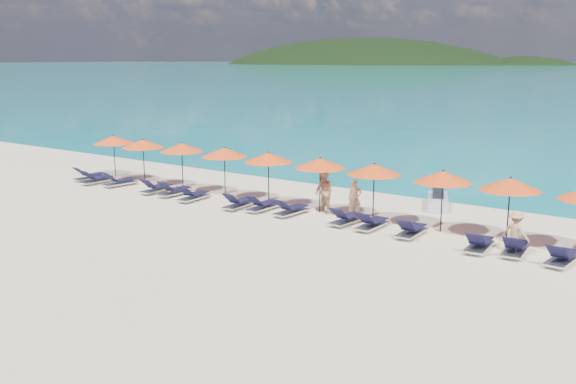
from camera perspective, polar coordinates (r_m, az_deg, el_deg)
The scene contains 31 objects.
ground at distance 22.17m, azimuth -4.55°, elevation -4.33°, with size 1400.00×1400.00×0.00m, color beige.
headland_main at distance 640.15m, azimuth 6.36°, elevation 7.82°, with size 374.00×242.00×126.50m.
headland_small at distance 600.45m, azimuth 20.00°, elevation 7.21°, with size 162.00×126.00×85.50m.
jetski at distance 27.51m, azimuth 13.16°, elevation -0.75°, with size 1.58×2.27×0.76m.
beachgoer_a at distance 25.27m, azimuth 5.95°, elevation -0.59°, with size 0.55×0.36×1.50m, color tan.
beachgoer_b at distance 25.78m, azimuth 3.22°, elevation -0.01°, with size 0.85×0.49×1.75m, color tan.
beachgoer_c at distance 21.74m, azimuth 19.59°, elevation -3.39°, with size 0.91×0.42×1.41m, color tan.
umbrella_0 at distance 34.37m, azimuth -15.25°, elevation 4.50°, with size 2.10×2.10×2.28m.
umbrella_1 at distance 32.43m, azimuth -12.76°, elevation 4.21°, with size 2.10×2.10×2.28m.
umbrella_2 at distance 30.69m, azimuth -9.43°, elevation 3.93°, with size 2.10×2.10×2.28m.
umbrella_3 at distance 28.86m, azimuth -5.67°, elevation 3.53°, with size 2.10×2.10×2.28m.
umbrella_4 at distance 27.23m, azimuth -1.75°, elevation 3.09°, with size 2.10×2.10×2.28m.
umbrella_5 at distance 25.77m, azimuth 2.88°, elevation 2.58°, with size 2.10×2.10×2.28m.
umbrella_6 at distance 24.51m, azimuth 7.68°, elevation 2.00°, with size 2.10×2.10×2.28m.
umbrella_7 at distance 23.42m, azimuth 13.62°, elevation 1.32°, with size 2.10×2.10×2.28m.
umbrella_8 at distance 22.69m, azimuth 19.16°, elevation 0.66°, with size 2.10×2.10×2.28m.
lounger_0 at distance 34.33m, azimuth -17.22°, elevation 1.37°, with size 0.77×1.75×0.66m.
lounger_1 at distance 33.32m, azimuth -16.62°, elevation 1.10°, with size 0.68×1.72×0.66m.
lounger_2 at distance 32.38m, azimuth -14.75°, elevation 0.91°, with size 0.79×1.75×0.66m.
lounger_3 at distance 30.39m, azimuth -11.65°, elevation 0.35°, with size 0.70×1.73×0.66m.
lounger_4 at distance 29.58m, azimuth -10.08°, elevation 0.11°, with size 0.66×1.71×0.66m.
lounger_5 at distance 28.43m, azimuth -8.42°, elevation -0.31°, with size 0.78×1.75×0.66m.
lounger_6 at distance 26.77m, azimuth -4.41°, elevation -0.98°, with size 0.73×1.74×0.66m.
lounger_7 at distance 26.29m, azimuth -2.28°, elevation -1.19°, with size 0.67×1.72×0.66m.
lounger_8 at distance 25.53m, azimuth 0.24°, elevation -1.58°, with size 0.74×1.74×0.66m.
lounger_9 at distance 24.23m, azimuth 5.24°, elevation -2.36°, with size 0.78×1.75×0.66m.
lounger_10 at distance 23.67m, azimuth 7.44°, elevation -2.75°, with size 0.63×1.70×0.66m.
lounger_11 at distance 22.95m, azimuth 10.89°, elevation -3.34°, with size 0.71×1.73×0.66m.
lounger_12 at distance 21.80m, azimuth 16.64°, elevation -4.44°, with size 0.77×1.75×0.66m.
lounger_13 at distance 21.71m, azimuth 19.55°, elevation -4.69°, with size 0.79×1.75×0.66m.
lounger_14 at distance 21.24m, azimuth 23.20°, elevation -5.34°, with size 0.76×1.75×0.66m.
Camera 1 is at (13.82, -16.20, 6.16)m, focal length 40.00 mm.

